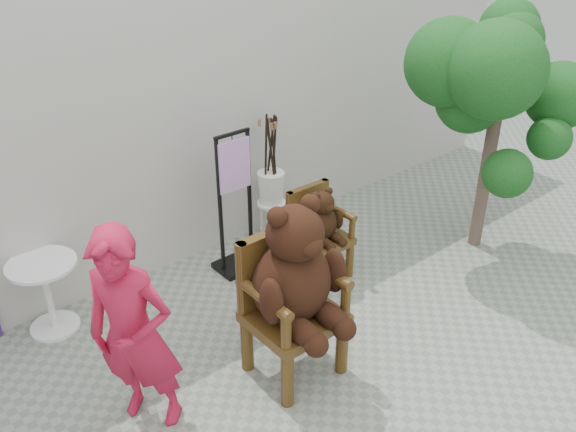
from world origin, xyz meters
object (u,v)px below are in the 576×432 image
at_px(display_stand, 236,219).
at_px(stool_bucket, 271,187).
at_px(chair_big, 294,281).
at_px(tree, 492,76).
at_px(person, 135,335).
at_px(chair_small, 319,225).
at_px(cafe_table, 46,288).

height_order(display_stand, stool_bucket, display_stand).
xyz_separation_m(chair_big, display_stand, (0.53, 1.54, -0.30)).
bearing_deg(stool_bucket, tree, -43.61).
bearing_deg(person, stool_bucket, 86.42).
xyz_separation_m(chair_small, display_stand, (-0.57, 0.62, 0.00)).
bearing_deg(tree, chair_small, 159.35).
bearing_deg(display_stand, person, -143.50).
distance_m(chair_small, cafe_table, 2.60).
relative_size(chair_small, stool_bucket, 0.68).
height_order(chair_big, person, person).
bearing_deg(stool_bucket, person, -146.86).
bearing_deg(cafe_table, person, -86.23).
height_order(person, cafe_table, person).
height_order(chair_big, cafe_table, chair_big).
bearing_deg(chair_big, display_stand, 71.12).
relative_size(person, cafe_table, 2.50).
distance_m(chair_small, tree, 2.22).
xyz_separation_m(person, tree, (3.99, 0.08, 1.04)).
relative_size(chair_big, cafe_table, 2.24).
bearing_deg(cafe_table, chair_big, -53.16).
bearing_deg(person, display_stand, 90.15).
bearing_deg(tree, stool_bucket, 136.39).
xyz_separation_m(person, display_stand, (1.76, 1.32, -0.30)).
distance_m(person, cafe_table, 1.64).
relative_size(stool_bucket, tree, 0.56).
relative_size(cafe_table, display_stand, 0.47).
relative_size(chair_small, person, 0.56).
height_order(cafe_table, stool_bucket, stool_bucket).
xyz_separation_m(chair_big, person, (-1.24, 0.21, -0.00)).
distance_m(chair_big, chair_small, 1.46).
xyz_separation_m(chair_small, stool_bucket, (0.08, 0.88, 0.06)).
distance_m(person, stool_bucket, 2.90).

